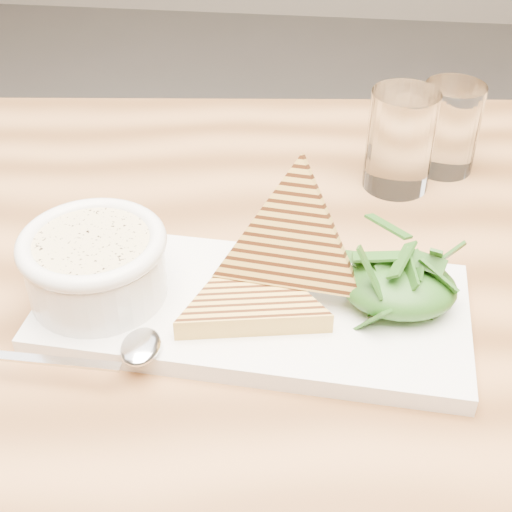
# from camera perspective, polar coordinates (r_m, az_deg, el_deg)

# --- Properties ---
(table_top) EXTENTS (1.30, 0.94, 0.04)m
(table_top) POSITION_cam_1_polar(r_m,az_deg,el_deg) (0.66, 8.47, -4.36)
(table_top) COLOR #AE7542
(table_top) RESTS_ON ground
(table_leg_bl) EXTENTS (0.06, 0.06, 0.70)m
(table_leg_bl) POSITION_cam_1_polar(r_m,az_deg,el_deg) (1.28, -18.98, -4.12)
(table_leg_bl) COLOR #AE7542
(table_leg_bl) RESTS_ON ground
(platter) EXTENTS (0.37, 0.18, 0.02)m
(platter) POSITION_cam_1_polar(r_m,az_deg,el_deg) (0.61, -0.22, -4.22)
(platter) COLOR white
(platter) RESTS_ON table_top
(soup_bowl) EXTENTS (0.12, 0.12, 0.05)m
(soup_bowl) POSITION_cam_1_polar(r_m,az_deg,el_deg) (0.61, -12.64, -1.22)
(soup_bowl) COLOR white
(soup_bowl) RESTS_ON platter
(soup) EXTENTS (0.10, 0.10, 0.01)m
(soup) POSITION_cam_1_polar(r_m,az_deg,el_deg) (0.60, -12.99, 0.89)
(soup) COLOR beige
(soup) RESTS_ON soup_bowl
(bowl_rim) EXTENTS (0.12, 0.12, 0.01)m
(bowl_rim) POSITION_cam_1_polar(r_m,az_deg,el_deg) (0.60, -13.02, 1.05)
(bowl_rim) COLOR white
(bowl_rim) RESTS_ON soup_bowl
(sandwich_flat) EXTENTS (0.17, 0.17, 0.02)m
(sandwich_flat) POSITION_cam_1_polar(r_m,az_deg,el_deg) (0.59, -0.40, -3.38)
(sandwich_flat) COLOR gold
(sandwich_flat) RESTS_ON platter
(sandwich_lean) EXTENTS (0.16, 0.15, 0.17)m
(sandwich_lean) POSITION_cam_1_polar(r_m,az_deg,el_deg) (0.59, 2.92, 1.09)
(sandwich_lean) COLOR gold
(sandwich_lean) RESTS_ON sandwich_flat
(salad_base) EXTENTS (0.10, 0.08, 0.04)m
(salad_base) POSITION_cam_1_polar(r_m,az_deg,el_deg) (0.60, 11.35, -2.43)
(salad_base) COLOR #124410
(salad_base) RESTS_ON platter
(arugula_pile) EXTENTS (0.11, 0.10, 0.05)m
(arugula_pile) POSITION_cam_1_polar(r_m,az_deg,el_deg) (0.60, 11.45, -1.80)
(arugula_pile) COLOR #396723
(arugula_pile) RESTS_ON platter
(spoon_bowl) EXTENTS (0.03, 0.04, 0.01)m
(spoon_bowl) POSITION_cam_1_polar(r_m,az_deg,el_deg) (0.56, -9.21, -7.16)
(spoon_bowl) COLOR silver
(spoon_bowl) RESTS_ON platter
(spoon_handle) EXTENTS (0.11, 0.01, 0.00)m
(spoon_handle) POSITION_cam_1_polar(r_m,az_deg,el_deg) (0.57, -15.92, -8.07)
(spoon_handle) COLOR silver
(spoon_handle) RESTS_ON platter
(glass_near) EXTENTS (0.07, 0.07, 0.11)m
(glass_near) POSITION_cam_1_polar(r_m,az_deg,el_deg) (0.78, 11.48, 9.04)
(glass_near) COLOR white
(glass_near) RESTS_ON table_top
(glass_far) EXTENTS (0.07, 0.07, 0.10)m
(glass_far) POSITION_cam_1_polar(r_m,az_deg,el_deg) (0.83, 15.19, 9.86)
(glass_far) COLOR white
(glass_far) RESTS_ON table_top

